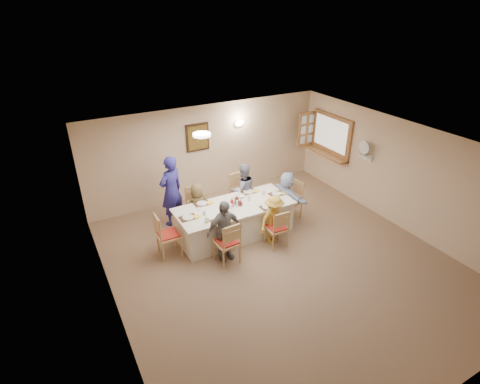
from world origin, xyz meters
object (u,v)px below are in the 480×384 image
desk_fan (365,150)px  diner_right_end (287,196)px  dining_table (235,220)px  chair_back_right (241,194)px  chair_back_left (196,208)px  diner_front_right (274,220)px  chair_front_right (276,227)px  chair_left_end (169,234)px  chair_front_left (227,241)px  caregiver (171,191)px  condiment_ketchup (232,202)px  diner_back_right (243,190)px  chair_right_end (291,200)px  diner_back_left (198,206)px  serving_hatch (331,135)px  diner_front_left (224,231)px

desk_fan → diner_right_end: bearing=170.8°
dining_table → chair_back_right: 1.01m
chair_back_left → diner_right_end: size_ratio=0.75×
diner_front_right → desk_fan: bearing=-3.0°
chair_front_right → chair_left_end: 2.29m
chair_front_left → chair_back_left: bearing=-93.3°
caregiver → chair_back_left: bearing=121.6°
diner_right_end → condiment_ketchup: size_ratio=5.90×
diner_back_right → caregiver: size_ratio=0.80×
dining_table → chair_front_left: (-0.60, -0.80, 0.11)m
diner_back_right → desk_fan: bearing=168.0°
dining_table → condiment_ketchup: bearing=-174.9°
chair_back_right → chair_right_end: chair_back_right is taller
chair_front_right → diner_back_left: size_ratio=0.81×
chair_front_left → diner_back_right: diner_back_right is taller
dining_table → diner_back_right: (0.60, 0.68, 0.31)m
chair_front_right → chair_left_end: (-2.15, 0.80, 0.04)m
desk_fan → caregiver: (-4.50, 1.48, -0.69)m
chair_left_end → chair_back_right: bearing=-68.9°
serving_hatch → chair_front_left: serving_hatch is taller
serving_hatch → chair_front_right: serving_hatch is taller
chair_back_right → chair_front_right: 1.60m
serving_hatch → dining_table: (-3.56, -1.02, -1.12)m
chair_front_left → diner_front_left: 0.22m
chair_front_right → condiment_ketchup: (-0.66, 0.79, 0.41)m
condiment_ketchup → chair_right_end: bearing=0.2°
chair_front_left → diner_front_left: bearing=-93.3°
chair_front_right → diner_right_end: diner_right_end is taller
serving_hatch → diner_back_right: serving_hatch is taller
chair_front_left → diner_back_right: (1.20, 1.48, 0.20)m
dining_table → chair_front_right: bearing=-53.1°
desk_fan → chair_front_right: (-2.85, -0.47, -1.09)m
chair_back_left → chair_front_right: 2.00m
condiment_ketchup → desk_fan: bearing=-5.3°
chair_front_left → diner_right_end: size_ratio=0.78×
chair_back_left → caregiver: 0.69m
chair_back_left → diner_front_left: diner_front_left is taller
chair_left_end → diner_front_left: (0.95, -0.68, 0.18)m
chair_front_left → diner_front_right: (1.20, 0.12, 0.08)m
chair_left_end → diner_front_left: bearing=-124.9°
diner_back_left → condiment_ketchup: bearing=125.9°
diner_right_end → desk_fan: bearing=-100.3°
chair_left_end → diner_front_left: size_ratio=0.73×
chair_front_left → chair_front_right: 1.20m
chair_back_right → diner_front_left: 1.91m
diner_back_right → diner_back_left: bearing=7.5°
diner_front_left → chair_front_right: bearing=-10.2°
dining_table → diner_back_left: diner_back_left is taller
serving_hatch → diner_right_end: serving_hatch is taller
chair_back_right → diner_front_left: bearing=-133.1°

